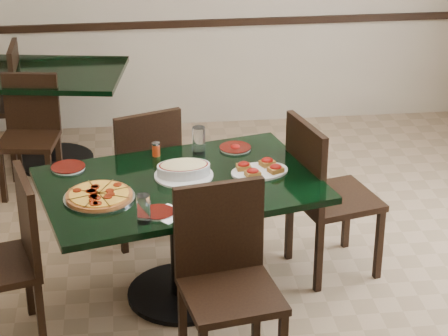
{
  "coord_description": "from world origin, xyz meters",
  "views": [
    {
      "loc": [
        -0.56,
        -4.38,
        2.88
      ],
      "look_at": [
        -0.04,
        0.0,
        0.83
      ],
      "focal_mm": 70.0,
      "sensor_mm": 36.0,
      "label": 1
    }
  ],
  "objects": [
    {
      "name": "floor",
      "position": [
        0.0,
        0.0,
        0.0
      ],
      "size": [
        5.5,
        5.5,
        0.0
      ],
      "primitive_type": "plane",
      "color": "#7E6448",
      "rests_on": "ground"
    },
    {
      "name": "room_shell",
      "position": [
        1.02,
        1.73,
        1.17
      ],
      "size": [
        5.5,
        5.5,
        5.5
      ],
      "color": "silver",
      "rests_on": "floor"
    },
    {
      "name": "main_table",
      "position": [
        -0.28,
        0.02,
        0.57
      ],
      "size": [
        1.71,
        1.31,
        0.75
      ],
      "rotation": [
        0.0,
        0.0,
        0.24
      ],
      "color": "black",
      "rests_on": "floor"
    },
    {
      "name": "back_table",
      "position": [
        -1.15,
        2.06,
        0.52
      ],
      "size": [
        1.26,
        1.01,
        0.75
      ],
      "rotation": [
        0.0,
        0.0,
        -0.16
      ],
      "color": "black",
      "rests_on": "floor"
    },
    {
      "name": "chair_far",
      "position": [
        -0.47,
        0.73,
        0.52
      ],
      "size": [
        0.56,
        0.56,
        0.93
      ],
      "rotation": [
        0.0,
        0.0,
        3.49
      ],
      "color": "black",
      "rests_on": "floor"
    },
    {
      "name": "chair_near",
      "position": [
        -0.1,
        -0.65,
        0.57
      ],
      "size": [
        0.54,
        0.54,
        1.0
      ],
      "rotation": [
        0.0,
        0.0,
        0.17
      ],
      "color": "black",
      "rests_on": "floor"
    },
    {
      "name": "chair_right",
      "position": [
        0.58,
        0.2,
        0.57
      ],
      "size": [
        0.57,
        0.57,
        1.0
      ],
      "rotation": [
        0.0,
        0.0,
        1.82
      ],
      "color": "black",
      "rests_on": "floor"
    },
    {
      "name": "chair_left",
      "position": [
        -1.21,
        -0.28,
        0.54
      ],
      "size": [
        0.54,
        0.54,
        0.96
      ],
      "rotation": [
        0.0,
        0.0,
        -1.32
      ],
      "color": "black",
      "rests_on": "floor"
    },
    {
      "name": "back_chair_near",
      "position": [
        -1.26,
        1.61,
        0.48
      ],
      "size": [
        0.46,
        0.46,
        0.86
      ],
      "rotation": [
        0.0,
        0.0,
        -0.15
      ],
      "color": "black",
      "rests_on": "floor"
    },
    {
      "name": "back_chair_left",
      "position": [
        -1.51,
        2.17,
        0.52
      ],
      "size": [
        0.44,
        0.44,
        0.93
      ],
      "rotation": [
        0.0,
        0.0,
        -1.57
      ],
      "color": "black",
      "rests_on": "floor"
    },
    {
      "name": "pepperoni_pizza",
      "position": [
        -0.73,
        -0.14,
        0.77
      ],
      "size": [
        0.39,
        0.39,
        0.04
      ],
      "rotation": [
        0.0,
        0.0,
        0.35
      ],
      "color": "#ACACB3",
      "rests_on": "main_table"
    },
    {
      "name": "lasagna_casserole",
      "position": [
        -0.25,
        0.09,
        0.8
      ],
      "size": [
        0.34,
        0.34,
        0.09
      ],
      "rotation": [
        0.0,
        0.0,
        0.04
      ],
      "color": "silver",
      "rests_on": "main_table"
    },
    {
      "name": "bread_basket",
      "position": [
        -0.05,
        -0.25,
        0.79
      ],
      "size": [
        0.23,
        0.17,
        0.09
      ],
      "rotation": [
        0.0,
        0.0,
        -0.12
      ],
      "color": "brown",
      "rests_on": "main_table"
    },
    {
      "name": "bruschetta_platter",
      "position": [
        0.18,
        0.08,
        0.77
      ],
      "size": [
        0.38,
        0.3,
        0.05
      ],
      "rotation": [
        0.0,
        0.0,
        0.23
      ],
      "color": "silver",
      "rests_on": "main_table"
    },
    {
      "name": "side_plate_near",
      "position": [
        -0.42,
        -0.35,
        0.76
      ],
      "size": [
        0.17,
        0.17,
        0.02
      ],
      "rotation": [
        0.0,
        0.0,
        0.01
      ],
      "color": "silver",
      "rests_on": "main_table"
    },
    {
      "name": "side_plate_far_r",
      "position": [
        0.09,
        0.44,
        0.76
      ],
      "size": [
        0.19,
        0.19,
        0.03
      ],
      "rotation": [
        0.0,
        0.0,
        0.09
      ],
      "color": "silver",
      "rests_on": "main_table"
    },
    {
      "name": "side_plate_far_l",
      "position": [
        -0.91,
        0.27,
        0.76
      ],
      "size": [
        0.2,
        0.2,
        0.02
      ],
      "rotation": [
        0.0,
        0.0,
        0.13
      ],
      "color": "silver",
      "rests_on": "main_table"
    },
    {
      "name": "napkin_setting",
      "position": [
        -0.37,
        -0.36,
        0.75
      ],
      "size": [
        0.23,
        0.23,
        0.01
      ],
      "rotation": [
        0.0,
        0.0,
        0.73
      ],
      "color": "white",
      "rests_on": "main_table"
    },
    {
      "name": "water_glass_a",
      "position": [
        -0.14,
        0.4,
        0.83
      ],
      "size": [
        0.08,
        0.08,
        0.17
      ],
      "primitive_type": "cylinder",
      "color": "white",
      "rests_on": "main_table"
    },
    {
      "name": "water_glass_b",
      "position": [
        -0.5,
        -0.43,
        0.83
      ],
      "size": [
        0.07,
        0.07,
        0.15
      ],
      "primitive_type": "cylinder",
      "color": "white",
      "rests_on": "main_table"
    },
    {
      "name": "pepper_shaker",
      "position": [
        -0.4,
        0.39,
        0.79
      ],
      "size": [
        0.05,
        0.05,
        0.09
      ],
      "color": "red",
      "rests_on": "main_table"
    }
  ]
}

